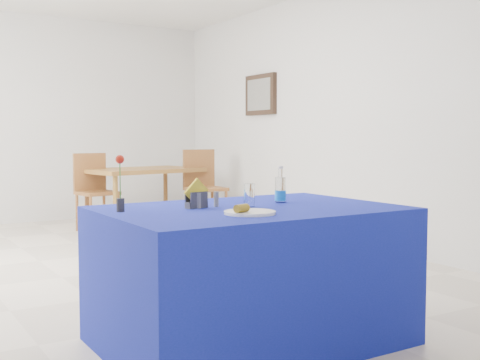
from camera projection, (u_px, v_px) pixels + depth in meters
name	position (u px, v px, depth m)	size (l,w,h in m)	color
floor	(126.00, 270.00, 5.22)	(7.00, 7.00, 0.00)	beige
room_shell	(123.00, 66.00, 5.09)	(7.00, 7.00, 7.00)	silver
picture_frame	(261.00, 95.00, 7.75)	(0.06, 0.64, 0.52)	black
picture_art	(259.00, 95.00, 7.74)	(0.02, 0.52, 0.40)	#998C66
plate	(250.00, 212.00, 3.02)	(0.26, 0.26, 0.01)	white
drinking_glass	(249.00, 195.00, 3.33)	(0.06, 0.06, 0.13)	white
salt_shaker	(216.00, 199.00, 3.34)	(0.03, 0.03, 0.09)	slate
pepper_shaker	(198.00, 201.00, 3.26)	(0.03, 0.03, 0.09)	slate
blue_table	(250.00, 275.00, 3.35)	(1.60, 1.10, 0.76)	#101E92
water_bottle	(280.00, 190.00, 3.57)	(0.07, 0.07, 0.21)	silver
napkin_holder	(196.00, 199.00, 3.28)	(0.15, 0.07, 0.16)	#3D3D42
rose_vase	(120.00, 185.00, 3.11)	(0.05, 0.05, 0.29)	#242429
oak_table	(142.00, 174.00, 7.70)	(1.54, 1.14, 0.76)	#95602B
chair_bg_left	(94.00, 186.00, 7.39)	(0.49, 0.49, 0.95)	brown
chair_bg_right	(203.00, 182.00, 7.76)	(0.46, 0.46, 0.99)	brown
banana_pieces	(242.00, 208.00, 2.97)	(0.09, 0.06, 0.04)	gold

